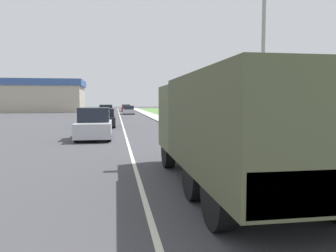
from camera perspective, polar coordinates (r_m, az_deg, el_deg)
The scene contains 13 objects.
ground_plane at distance 34.21m, azimuth -8.11°, elevation 0.80°, with size 180.00×180.00×0.00m, color #424247.
lane_centre_stripe at distance 34.21m, azimuth -8.11°, elevation 0.81°, with size 0.12×120.00×0.00m.
sidewalk_right at distance 34.58m, azimuth -0.63°, elevation 0.98°, with size 1.80×120.00×0.12m.
grass_strip_right at distance 35.49m, azimuth 6.41°, elevation 0.96°, with size 7.00×120.00×0.02m.
military_truck at distance 7.93m, azimuth 11.05°, elevation 0.37°, with size 2.50×7.64×2.67m.
car_nearest_ahead at distance 18.58m, azimuth -12.73°, elevation 0.15°, with size 1.87×4.10×1.74m.
car_second_ahead at distance 27.16m, azimuth -11.02°, elevation 1.27°, with size 1.78×3.92×1.49m.
car_third_ahead at distance 41.56m, azimuth -10.74°, elevation 2.41°, with size 1.74×4.56×1.65m.
car_fourth_ahead at distance 53.11m, azimuth -6.87°, elevation 2.74°, with size 1.79×4.54×1.36m.
car_farthest_ahead at distance 68.21m, azimuth -7.31°, elevation 3.10°, with size 1.83×4.57×1.40m.
lamp_post at distance 12.71m, azimuth 15.45°, elevation 14.99°, with size 1.69×0.24×7.36m.
utility_box at distance 13.11m, azimuth 22.22°, elevation -3.54°, with size 0.55×0.45×0.70m.
building_distant at distance 68.11m, azimuth -22.18°, elevation 4.90°, with size 18.43×10.48×6.15m.
Camera 1 is at (-0.59, 5.86, 2.10)m, focal length 35.00 mm.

